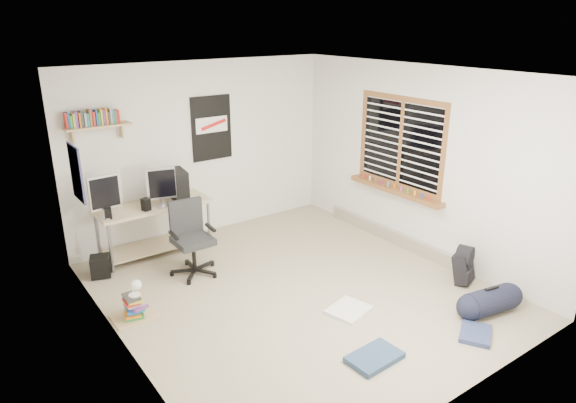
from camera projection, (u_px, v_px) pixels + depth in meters
floor at (296, 291)px, 6.05m from camera, size 4.00×4.50×0.01m
ceiling at (297, 73)px, 5.21m from camera, size 4.00×4.50×0.01m
back_wall at (203, 150)px, 7.35m from camera, size 4.00×0.01×2.50m
left_wall at (114, 232)px, 4.53m from camera, size 0.01×4.50×2.50m
right_wall at (419, 162)px, 6.73m from camera, size 0.01×4.50×2.50m
desk at (154, 227)px, 6.93m from camera, size 1.54×0.79×0.68m
monitor_left at (106, 203)px, 6.28m from camera, size 0.39×0.12×0.43m
monitor_right at (162, 194)px, 6.63m from camera, size 0.39×0.18×0.41m
pc_tower at (178, 185)px, 6.94m from camera, size 0.26×0.44×0.44m
keyboard at (144, 210)px, 6.64m from camera, size 0.44×0.18×0.02m
speaker_left at (108, 214)px, 6.29m from camera, size 0.11×0.11×0.17m
speaker_right at (146, 205)px, 6.56m from camera, size 0.11×0.11×0.19m
office_chair at (193, 238)px, 6.29m from camera, size 0.66×0.66×0.94m
wall_shelf at (98, 126)px, 6.29m from camera, size 0.80×0.22×0.24m
poster_back_wall at (212, 128)px, 7.31m from camera, size 0.62×0.03×0.92m
poster_left_wall at (76, 173)px, 5.37m from camera, size 0.02×0.42×0.60m
window at (400, 143)px, 6.86m from camera, size 0.10×1.50×1.26m
baseboard_heater at (393, 236)px, 7.32m from camera, size 0.08×2.50×0.18m
backpack at (463, 268)px, 6.16m from camera, size 0.33×0.30×0.37m
duffel_bag at (490, 302)px, 5.54m from camera, size 0.34×0.34×0.57m
tshirt at (349, 310)px, 5.60m from camera, size 0.52×0.47×0.04m
jeans_a at (374, 357)px, 4.81m from camera, size 0.53×0.35×0.06m
jeans_b at (476, 334)px, 5.18m from camera, size 0.49×0.45×0.05m
book_stack at (133, 305)px, 5.46m from camera, size 0.52×0.48×0.28m
desk_lamp at (133, 286)px, 5.37m from camera, size 0.17×0.23×0.20m
subwoofer at (100, 266)px, 6.34m from camera, size 0.29×0.29×0.26m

